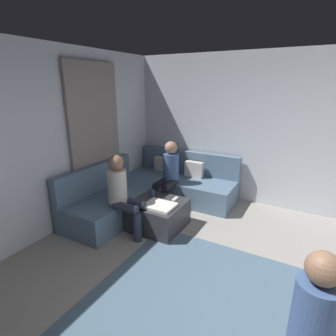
{
  "coord_description": "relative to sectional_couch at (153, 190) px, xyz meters",
  "views": [
    {
      "loc": [
        0.38,
        -1.97,
        2.15
      ],
      "look_at": [
        -1.63,
        1.63,
        0.85
      ],
      "focal_mm": 28.5,
      "sensor_mm": 36.0,
      "label": 1
    }
  ],
  "objects": [
    {
      "name": "ground_plane",
      "position": [
        2.08,
        -1.88,
        -0.33
      ],
      "size": [
        6.0,
        6.0,
        0.1
      ],
      "primitive_type": "cube",
      "color": "gray"
    },
    {
      "name": "wall_back",
      "position": [
        2.08,
        1.06,
        1.07
      ],
      "size": [
        6.0,
        0.12,
        2.7
      ],
      "primitive_type": "cube",
      "color": "silver",
      "rests_on": "ground_plane"
    },
    {
      "name": "wall_left",
      "position": [
        -0.86,
        -1.88,
        1.07
      ],
      "size": [
        0.12,
        6.0,
        2.7
      ],
      "primitive_type": "cube",
      "color": "silver",
      "rests_on": "ground_plane"
    },
    {
      "name": "game_remote",
      "position": [
        0.69,
        -0.44,
        0.15
      ],
      "size": [
        0.05,
        0.15,
        0.02
      ],
      "primitive_type": "cube",
      "color": "white",
      "rests_on": "ottoman"
    },
    {
      "name": "person_on_armchair",
      "position": [
        2.68,
        -2.11,
        0.36
      ],
      "size": [
        0.52,
        0.57,
        1.18
      ],
      "rotation": [
        0.0,
        0.0,
        5.63
      ],
      "color": "brown",
      "rests_on": "ground_plane"
    },
    {
      "name": "person_on_couch_side",
      "position": [
        0.15,
        -1.05,
        0.38
      ],
      "size": [
        0.6,
        0.3,
        1.2
      ],
      "rotation": [
        0.0,
        0.0,
        -1.57
      ],
      "color": "#2D3347",
      "rests_on": "ground_plane"
    },
    {
      "name": "coffee_mug",
      "position": [
        0.29,
        -0.48,
        0.19
      ],
      "size": [
        0.08,
        0.08,
        0.1
      ],
      "primitive_type": "cylinder",
      "color": "#334C72",
      "rests_on": "ottoman"
    },
    {
      "name": "area_rug",
      "position": [
        1.88,
        -1.78,
        -0.27
      ],
      "size": [
        2.6,
        2.2,
        0.01
      ],
      "primitive_type": "cube",
      "color": "slate",
      "rests_on": "ground_plane"
    },
    {
      "name": "sectional_couch",
      "position": [
        0.0,
        0.0,
        0.0
      ],
      "size": [
        2.1,
        2.55,
        0.87
      ],
      "color": "slate",
      "rests_on": "ground_plane"
    },
    {
      "name": "person_on_couch_back",
      "position": [
        0.29,
        0.06,
        0.38
      ],
      "size": [
        0.3,
        0.6,
        1.2
      ],
      "rotation": [
        0.0,
        0.0,
        3.14
      ],
      "color": "black",
      "rests_on": "ground_plane"
    },
    {
      "name": "ottoman",
      "position": [
        0.51,
        -0.66,
        -0.07
      ],
      "size": [
        0.76,
        0.76,
        0.42
      ],
      "primitive_type": "cube",
      "color": "#333338",
      "rests_on": "ground_plane"
    },
    {
      "name": "folded_blanket",
      "position": [
        0.61,
        -0.78,
        0.16
      ],
      "size": [
        0.44,
        0.36,
        0.04
      ],
      "primitive_type": "cube",
      "color": "white",
      "rests_on": "ottoman"
    },
    {
      "name": "curtain_panel",
      "position": [
        -0.76,
        -0.58,
        0.97
      ],
      "size": [
        0.06,
        1.1,
        2.5
      ],
      "primitive_type": "cube",
      "color": "gray",
      "rests_on": "ground_plane"
    }
  ]
}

